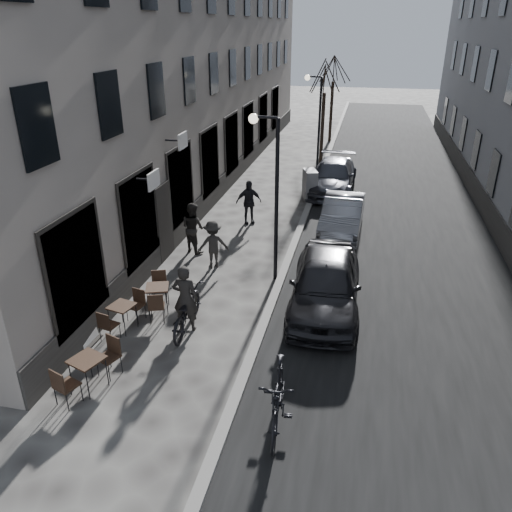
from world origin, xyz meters
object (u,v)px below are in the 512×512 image
at_px(streetlamp_near, 271,182).
at_px(streetlamp_far, 316,115).
at_px(bistro_set_a, 88,370).
at_px(car_far, 333,177).
at_px(tree_far, 334,69).
at_px(pedestrian_mid, 213,244).
at_px(car_near, 326,283).
at_px(car_mid, 342,215).
at_px(pedestrian_far, 249,202).
at_px(pedestrian_near, 193,228).
at_px(utility_cabinet, 310,186).
at_px(bicycle, 186,310).
at_px(tree_near, 325,78).
at_px(sign_board, 85,326).
at_px(bistro_set_b, 123,315).
at_px(moped, 278,397).
at_px(bistro_set_c, 158,296).

height_order(streetlamp_near, streetlamp_far, same).
height_order(bistro_set_a, car_far, car_far).
relative_size(tree_far, car_far, 1.13).
relative_size(pedestrian_mid, car_near, 0.34).
bearing_deg(car_mid, pedestrian_far, 179.41).
height_order(bistro_set_a, pedestrian_near, pedestrian_near).
height_order(utility_cabinet, bicycle, utility_cabinet).
xyz_separation_m(bicycle, pedestrian_mid, (-0.41, 3.76, 0.24)).
xyz_separation_m(tree_near, sign_board, (-3.92, -19.47, -4.19)).
height_order(tree_near, tree_far, same).
bearing_deg(streetlamp_near, pedestrian_mid, 167.54).
xyz_separation_m(streetlamp_far, sign_board, (-3.85, -16.47, -2.69)).
bearing_deg(pedestrian_near, sign_board, 111.99).
bearing_deg(sign_board, bicycle, 29.26).
height_order(pedestrian_mid, car_far, pedestrian_mid).
bearing_deg(tree_near, bicycle, -95.17).
bearing_deg(streetlamp_far, car_far, -64.32).
height_order(bistro_set_b, utility_cabinet, utility_cabinet).
bearing_deg(tree_near, moped, -86.50).
height_order(sign_board, pedestrian_mid, pedestrian_mid).
distance_m(pedestrian_far, car_far, 5.78).
height_order(streetlamp_near, moped, streetlamp_near).
bearing_deg(utility_cabinet, sign_board, -127.50).
relative_size(pedestrian_near, car_mid, 0.43).
bearing_deg(tree_far, bistro_set_b, -97.54).
relative_size(bistro_set_c, pedestrian_far, 0.88).
distance_m(bistro_set_c, utility_cabinet, 10.96).
height_order(bistro_set_c, car_far, car_far).
distance_m(tree_far, car_far, 12.14).
xyz_separation_m(tree_far, moped, (1.30, -27.24, -3.98)).
bearing_deg(tree_near, pedestrian_mid, -98.07).
bearing_deg(bistro_set_b, bicycle, 27.12).
bearing_deg(pedestrian_mid, bistro_set_a, 57.86).
bearing_deg(streetlamp_far, utility_cabinet, -86.15).
height_order(streetlamp_far, tree_near, tree_near).
bearing_deg(utility_cabinet, car_mid, -83.55).
bearing_deg(pedestrian_mid, streetlamp_near, 143.02).
bearing_deg(bistro_set_b, pedestrian_far, 93.53).
bearing_deg(sign_board, car_far, 72.61).
bearing_deg(tree_far, pedestrian_far, -96.42).
bearing_deg(tree_near, pedestrian_far, -100.07).
bearing_deg(pedestrian_far, pedestrian_near, -138.34).
relative_size(bistro_set_a, moped, 0.71).
bearing_deg(pedestrian_mid, car_near, 129.02).
distance_m(streetlamp_far, pedestrian_near, 11.19).
bearing_deg(streetlamp_near, pedestrian_near, 154.12).
height_order(car_near, moped, car_near).
bearing_deg(bicycle, sign_board, 24.55).
height_order(bistro_set_c, utility_cabinet, utility_cabinet).
bearing_deg(sign_board, pedestrian_mid, 71.61).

